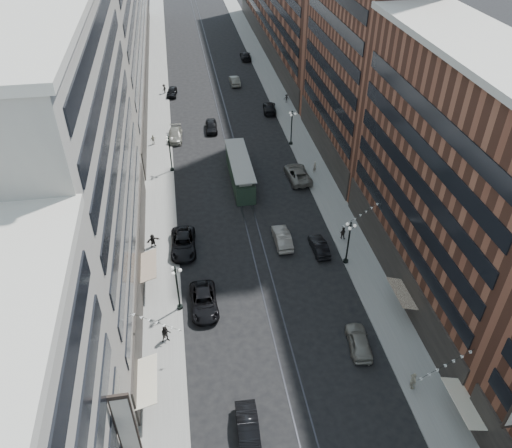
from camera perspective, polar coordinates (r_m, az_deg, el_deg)
ground at (r=77.13m, az=-2.76°, el=8.51°), size 220.00×220.00×0.00m
sidewalk_west at (r=85.74m, az=-11.06°, el=10.99°), size 4.00×180.00×0.15m
sidewalk_east at (r=87.60m, az=3.72°, el=12.18°), size 4.00×180.00×0.15m
rail_west at (r=85.95m, az=-4.08°, el=11.61°), size 0.12×180.00×0.02m
rail_east at (r=86.07m, az=-3.13°, el=11.69°), size 0.12×180.00×0.02m
building_west_mid at (r=47.38m, az=-19.95°, el=5.92°), size 8.00×36.00×28.00m
building_west_far at (r=106.54m, az=-15.54°, el=22.94°), size 8.00×90.00×26.00m
building_east_mid at (r=49.59m, az=21.69°, el=4.21°), size 8.00×30.00×24.00m
building_east_tower at (r=69.72m, az=12.38°, el=23.19°), size 8.00×26.00×42.00m
lamppost_sw_far at (r=48.90m, az=-8.98°, el=-7.08°), size 1.03×1.14×5.52m
lamppost_sw_mid at (r=70.94m, az=-9.79°, el=8.12°), size 1.03×1.14×5.52m
lamppost_se_far at (r=54.41m, az=10.53°, el=-1.95°), size 1.03×1.14×5.52m
lamppost_se_mid at (r=77.14m, az=4.09°, el=11.05°), size 1.03×1.14×5.52m
streetcar at (r=68.43m, az=-1.85°, el=6.05°), size 2.72×12.29×3.40m
car_2 at (r=50.37m, az=-5.97°, el=-8.82°), size 2.70×5.77×1.60m
car_4 at (r=47.72m, az=11.69°, el=-12.99°), size 2.37×4.81×1.58m
car_5 at (r=41.80m, az=-0.91°, el=-22.38°), size 1.82×4.84×1.58m
pedestrian_2 at (r=47.64m, az=-10.25°, el=-12.26°), size 0.99×0.64×1.91m
pedestrian_4 at (r=45.79m, az=17.52°, el=-16.73°), size 0.59×1.11×1.83m
car_7 at (r=57.36m, az=-8.32°, el=-2.23°), size 3.03×6.16×1.68m
car_8 at (r=80.62m, az=-9.22°, el=10.01°), size 2.50×5.43×1.54m
car_9 at (r=96.79m, az=-9.59°, el=14.66°), size 2.22×4.46×1.46m
car_10 at (r=57.04m, az=7.23°, el=-2.54°), size 1.64×4.36×1.42m
car_11 at (r=69.45m, az=4.79°, el=5.74°), size 3.14×6.27×1.70m
car_12 at (r=89.03m, az=1.55°, el=13.16°), size 2.76×5.48×1.53m
car_13 at (r=82.66m, az=-5.13°, el=11.07°), size 2.08×4.72×1.58m
car_14 at (r=100.70m, az=-2.46°, el=16.06°), size 1.78×4.86×1.59m
pedestrian_5 at (r=58.16m, az=-11.71°, el=-1.86°), size 1.61×0.96×1.67m
pedestrian_6 at (r=79.47m, az=-11.67°, el=9.42°), size 1.00×0.71×1.55m
pedestrian_7 at (r=59.03m, az=9.89°, el=-1.00°), size 0.87×0.77×1.57m
pedestrian_8 at (r=71.05m, az=6.72°, el=6.52°), size 0.73×0.63×1.70m
pedestrian_9 at (r=92.38m, az=3.51°, el=14.13°), size 1.07×0.66×1.55m
car_extra_0 at (r=57.72m, az=3.01°, el=-1.58°), size 1.73×4.92×1.62m
car_extra_1 at (r=114.50m, az=-1.20°, el=18.69°), size 2.30×5.30×1.52m
pedestrian_extra_0 at (r=97.71m, az=-10.45°, el=14.96°), size 0.95×1.18×1.71m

